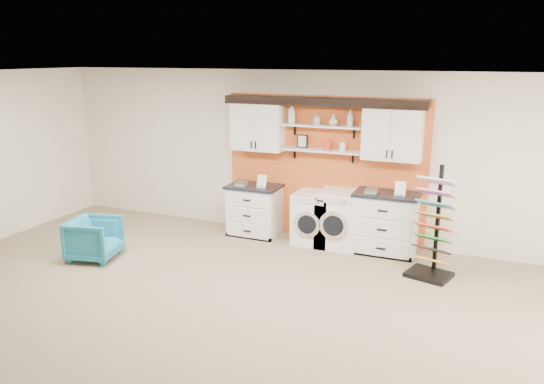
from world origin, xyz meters
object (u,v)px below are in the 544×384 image
at_px(washer, 314,218).
at_px(base_cabinet_right, 386,223).
at_px(sample_rack, 432,242).
at_px(dryer, 339,219).
at_px(base_cabinet_left, 255,210).
at_px(armchair, 94,239).

bearing_deg(washer, base_cabinet_right, 0.16).
xyz_separation_m(base_cabinet_right, sample_rack, (0.78, -0.69, 0.03)).
distance_m(dryer, sample_rack, 1.67).
bearing_deg(sample_rack, dryer, 171.39).
relative_size(dryer, sample_rack, 0.58).
relative_size(washer, sample_rack, 0.54).
distance_m(base_cabinet_left, washer, 1.08).
bearing_deg(base_cabinet_right, armchair, -153.77).
bearing_deg(sample_rack, washer, 176.31).
height_order(washer, sample_rack, sample_rack).
xyz_separation_m(base_cabinet_left, sample_rack, (3.04, -0.69, 0.07)).
height_order(sample_rack, armchair, sample_rack).
bearing_deg(armchair, washer, -68.25).
relative_size(base_cabinet_left, sample_rack, 0.57).
distance_m(base_cabinet_left, dryer, 1.51).
bearing_deg(base_cabinet_right, washer, -179.84).
height_order(dryer, armchair, dryer).
relative_size(base_cabinet_right, washer, 1.16).
height_order(base_cabinet_left, dryer, dryer).
height_order(base_cabinet_left, base_cabinet_right, base_cabinet_right).
distance_m(base_cabinet_right, washer, 1.18).
distance_m(dryer, armchair, 3.85).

